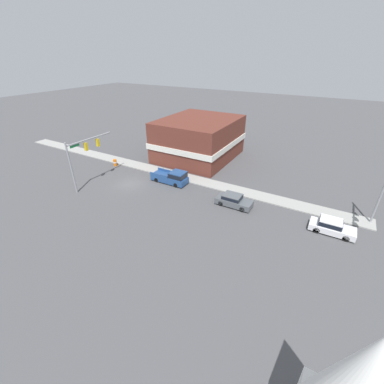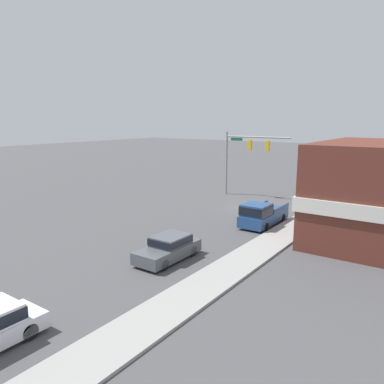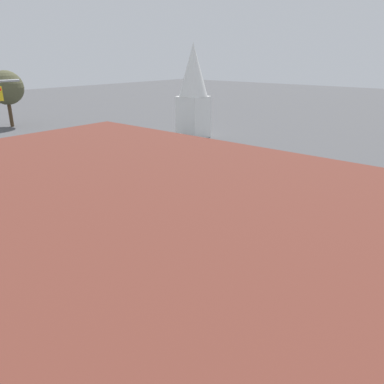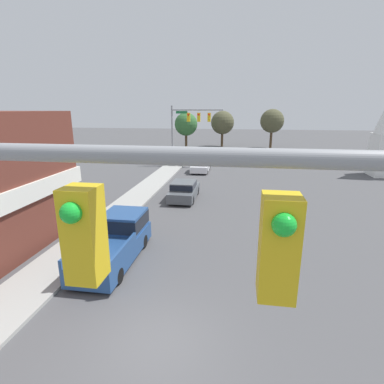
{
  "view_description": "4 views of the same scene",
  "coord_description": "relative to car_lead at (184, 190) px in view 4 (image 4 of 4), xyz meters",
  "views": [
    {
      "loc": [
        23.86,
        24.0,
        16.6
      ],
      "look_at": [
        1.15,
        10.91,
        2.22
      ],
      "focal_mm": 24.0,
      "sensor_mm": 36.0,
      "label": 1
    },
    {
      "loc": [
        -15.23,
        31.47,
        8.22
      ],
      "look_at": [
        0.97,
        8.49,
        2.76
      ],
      "focal_mm": 35.0,
      "sensor_mm": 36.0,
      "label": 2
    },
    {
      "loc": [
        -14.07,
        0.49,
        8.49
      ],
      "look_at": [
        0.16,
        12.36,
        1.72
      ],
      "focal_mm": 35.0,
      "sensor_mm": 36.0,
      "label": 3
    },
    {
      "loc": [
        2.2,
        -7.19,
        6.84
      ],
      "look_at": [
        -0.21,
        8.17,
        2.51
      ],
      "focal_mm": 28.0,
      "sensor_mm": 36.0,
      "label": 4
    }
  ],
  "objects": [
    {
      "name": "ground_plane",
      "position": [
        1.9,
        -14.96,
        -0.76
      ],
      "size": [
        200.0,
        200.0,
        0.0
      ],
      "primitive_type": "plane",
      "color": "#4C4C4F"
    },
    {
      "name": "near_signal_assembly",
      "position": [
        5.06,
        -19.43,
        4.24
      ],
      "size": [
        7.33,
        0.49,
        6.91
      ],
      "color": "gray",
      "rests_on": "ground"
    },
    {
      "name": "far_signal_assembly",
      "position": [
        -2.04,
        14.48,
        4.52
      ],
      "size": [
        6.3,
        0.49,
        7.23
      ],
      "color": "gray",
      "rests_on": "ground"
    },
    {
      "name": "car_lead",
      "position": [
        0.0,
        0.0,
        0.0
      ],
      "size": [
        1.87,
        4.4,
        1.45
      ],
      "color": "black",
      "rests_on": "ground"
    },
    {
      "name": "car_second_ahead",
      "position": [
        -0.07,
        10.79,
        0.02
      ],
      "size": [
        1.86,
        4.38,
        1.51
      ],
      "color": "black",
      "rests_on": "ground"
    },
    {
      "name": "pickup_truck_parked",
      "position": [
        -1.4,
        -9.82,
        0.18
      ],
      "size": [
        1.99,
        5.35,
        1.91
      ],
      "color": "black",
      "rests_on": "ground"
    },
    {
      "name": "backdrop_tree_left_far",
      "position": [
        -5.41,
        31.61,
        3.43
      ],
      "size": [
        4.07,
        4.07,
        6.24
      ],
      "color": "#4C3823",
      "rests_on": "ground"
    },
    {
      "name": "backdrop_tree_left_mid",
      "position": [
        0.9,
        34.58,
        3.62
      ],
      "size": [
        4.23,
        4.23,
        6.51
      ],
      "color": "#4C3823",
      "rests_on": "ground"
    },
    {
      "name": "backdrop_tree_center",
      "position": [
        9.69,
        33.57,
        4.0
      ],
      "size": [
        4.13,
        4.13,
        6.85
      ],
      "color": "#4C3823",
      "rests_on": "ground"
    }
  ]
}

